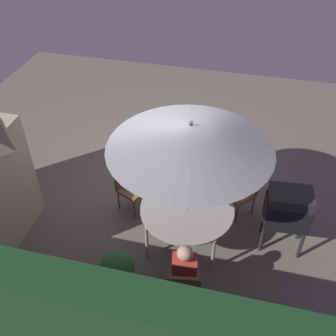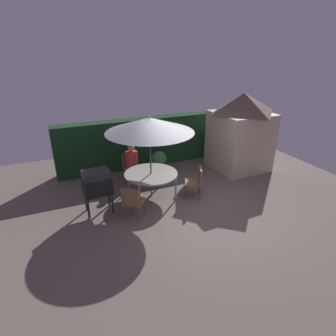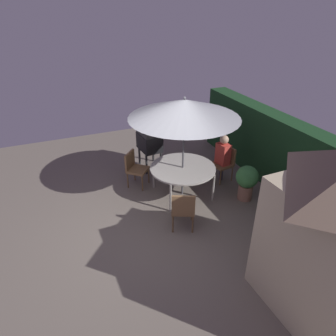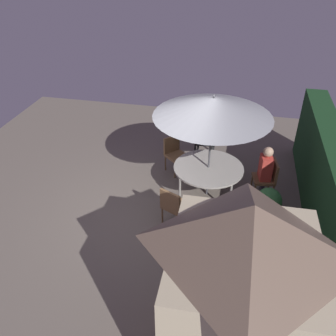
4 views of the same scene
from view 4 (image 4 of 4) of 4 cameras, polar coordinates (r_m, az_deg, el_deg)
name	(u,v)px [view 4 (image 4 of 4)]	position (r m, az deg, el deg)	size (l,w,h in m)	color
ground_plane	(149,211)	(7.79, -3.03, -6.90)	(11.00, 11.00, 0.00)	#6B6056
hedge_backdrop	(330,200)	(7.31, 24.44, -4.65)	(6.79, 0.51, 1.78)	#193D1E
garden_shed	(241,289)	(4.72, 11.57, -18.36)	(1.93, 1.89, 2.69)	#C6B793
patio_table	(208,169)	(7.92, 6.47, -0.11)	(1.54, 1.54, 0.74)	#B2ADA3
patio_umbrella	(213,107)	(7.22, 7.20, 9.63)	(2.43, 2.43, 2.42)	#4C4C51
bbq_grill	(206,129)	(9.22, 6.05, 6.15)	(0.74, 0.56, 1.20)	black
chair_near_shed	(268,176)	(8.23, 15.64, -1.31)	(0.53, 0.54, 0.90)	olive
chair_far_side	(175,152)	(8.82, 1.06, 2.59)	(0.65, 0.65, 0.90)	olive
chair_toward_hedge	(174,205)	(7.13, 0.92, -5.89)	(0.61, 0.61, 0.90)	olive
potted_plant_by_shed	(268,204)	(7.44, 15.64, -5.62)	(0.52, 0.52, 0.86)	#936651
person_in_red	(266,166)	(8.07, 15.33, 0.24)	(0.38, 0.29, 1.26)	#CC3D33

